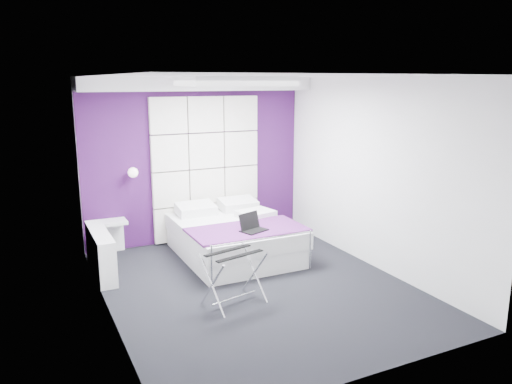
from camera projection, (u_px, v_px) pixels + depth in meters
floor at (256, 286)px, 6.32m from camera, size 4.40×4.40×0.00m
ceiling at (256, 76)px, 5.75m from camera, size 4.40×4.40×0.00m
wall_back at (196, 161)px, 7.97m from camera, size 3.60×0.00×3.60m
wall_left at (103, 201)px, 5.27m from camera, size 0.00×4.40×4.40m
wall_right at (375, 174)px, 6.81m from camera, size 0.00×4.40×4.40m
accent_wall at (196, 161)px, 7.96m from camera, size 3.58×0.02×2.58m
soffit at (200, 84)px, 7.49m from camera, size 3.58×0.50×0.20m
headboard at (206, 168)px, 8.01m from camera, size 1.80×0.08×2.30m
skylight at (236, 81)px, 6.29m from camera, size 1.36×0.86×0.12m
wall_lamp at (132, 172)px, 7.42m from camera, size 0.15×0.15×0.15m
radiator at (101, 252)px, 6.68m from camera, size 0.22×1.20×0.60m
bed at (234, 237)px, 7.37m from camera, size 1.60×1.93×0.68m
nightstand at (112, 222)px, 7.39m from camera, size 0.41×0.32×0.05m
luggage_rack at (234, 278)px, 5.78m from camera, size 0.63×0.47×0.62m
laptop at (253, 226)px, 6.82m from camera, size 0.35×0.25×0.25m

